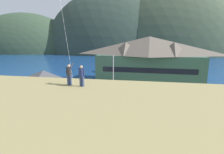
{
  "coord_description": "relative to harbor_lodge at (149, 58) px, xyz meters",
  "views": [
    {
      "loc": [
        5.83,
        -21.87,
        10.16
      ],
      "look_at": [
        0.32,
        9.0,
        3.51
      ],
      "focal_mm": 28.43,
      "sensor_mm": 36.0,
      "label": 1
    }
  ],
  "objects": [
    {
      "name": "parked_car_mid_row_center",
      "position": [
        -7.9,
        -20.39,
        -4.72
      ],
      "size": [
        4.26,
        2.17,
        1.82
      ],
      "color": "navy",
      "rests_on": "parking_lot_pad"
    },
    {
      "name": "parked_car_corner_spot",
      "position": [
        9.86,
        -14.59,
        -4.72
      ],
      "size": [
        4.23,
        2.1,
        1.82
      ],
      "color": "#9EA3A8",
      "rests_on": "parking_lot_pad"
    },
    {
      "name": "parking_light_pole",
      "position": [
        -6.75,
        -10.23,
        -1.5
      ],
      "size": [
        0.24,
        0.78,
        7.28
      ],
      "color": "#ADADB2",
      "rests_on": "parking_lot_pad"
    },
    {
      "name": "bay_water",
      "position": [
        -7.04,
        39.21,
        -5.77
      ],
      "size": [
        360.0,
        84.0,
        0.03
      ],
      "primitive_type": "cube",
      "color": "navy",
      "rests_on": "ground"
    },
    {
      "name": "parked_car_front_row_end",
      "position": [
        -2.63,
        -15.12,
        -4.72
      ],
      "size": [
        4.31,
        2.28,
        1.82
      ],
      "color": "#9EA3A8",
      "rests_on": "parking_lot_pad"
    },
    {
      "name": "person_kite_flyer",
      "position": [
        -7.32,
        -28.9,
        1.55
      ],
      "size": [
        0.55,
        0.64,
        1.86
      ],
      "color": "#384770",
      "rests_on": "grassy_hill_foreground"
    },
    {
      "name": "parked_car_back_row_right",
      "position": [
        -7.5,
        -14.34,
        -4.72
      ],
      "size": [
        4.22,
        2.09,
        1.82
      ],
      "color": "navy",
      "rests_on": "parking_lot_pad"
    },
    {
      "name": "parked_car_back_row_left",
      "position": [
        6.64,
        -20.07,
        -4.72
      ],
      "size": [
        4.28,
        2.2,
        1.82
      ],
      "color": "slate",
      "rests_on": "parking_lot_pad"
    },
    {
      "name": "far_hill_east_peak",
      "position": [
        -27.81,
        92.59,
        -5.78
      ],
      "size": [
        100.11,
        58.36,
        91.67
      ],
      "primitive_type": "ellipsoid",
      "color": "#2D3D33",
      "rests_on": "ground"
    },
    {
      "name": "moored_boat_outer_mooring",
      "position": [
        -7.44,
        9.31,
        -5.06
      ],
      "size": [
        3.0,
        7.83,
        2.16
      ],
      "color": "navy",
      "rests_on": "ground"
    },
    {
      "name": "far_hill_west_ridge",
      "position": [
        -96.68,
        87.85,
        -5.78
      ],
      "size": [
        93.35,
        50.51,
        61.33
      ],
      "primitive_type": "ellipsoid",
      "color": "#334733",
      "rests_on": "ground"
    },
    {
      "name": "parked_car_front_row_silver",
      "position": [
        -23.0,
        -13.26,
        -4.72
      ],
      "size": [
        4.23,
        2.12,
        1.82
      ],
      "color": "red",
      "rests_on": "parking_lot_pad"
    },
    {
      "name": "moored_boat_wharfside",
      "position": [
        -14.25,
        12.62,
        -5.06
      ],
      "size": [
        2.32,
        5.79,
        2.16
      ],
      "color": "navy",
      "rests_on": "ground"
    },
    {
      "name": "parking_lot_pad",
      "position": [
        -7.04,
        -15.79,
        -5.73
      ],
      "size": [
        40.0,
        20.0,
        0.1
      ],
      "primitive_type": "cube",
      "color": "gray",
      "rests_on": "ground"
    },
    {
      "name": "wharf_dock",
      "position": [
        -11.03,
        11.32,
        -5.43
      ],
      "size": [
        3.2,
        11.08,
        0.7
      ],
      "color": "#70604C",
      "rests_on": "ground"
    },
    {
      "name": "far_hill_center_saddle",
      "position": [
        16.56,
        93.59,
        -5.78
      ],
      "size": [
        99.54,
        60.22,
        91.55
      ],
      "primitive_type": "ellipsoid",
      "color": "#3D4C38",
      "rests_on": "ground"
    },
    {
      "name": "person_companion",
      "position": [
        -6.12,
        -29.19,
        1.53
      ],
      "size": [
        0.54,
        0.4,
        1.74
      ],
      "color": "#384770",
      "rests_on": "grassy_hill_foreground"
    },
    {
      "name": "parked_car_mid_row_far",
      "position": [
        0.13,
        -20.83,
        -4.72
      ],
      "size": [
        4.24,
        2.14,
        1.82
      ],
      "color": "navy",
      "rests_on": "parking_lot_pad"
    },
    {
      "name": "harbor_lodge",
      "position": [
        0.0,
        0.0,
        0.0
      ],
      "size": [
        25.36,
        11.22,
        10.88
      ],
      "color": "#38604C",
      "rests_on": "ground"
    },
    {
      "name": "ground_plane",
      "position": [
        -7.04,
        -20.79,
        -5.78
      ],
      "size": [
        600.0,
        600.0,
        0.0
      ],
      "primitive_type": "plane",
      "color": "#66604C"
    },
    {
      "name": "storage_shed_near_lot",
      "position": [
        -17.46,
        -16.3,
        -3.1
      ],
      "size": [
        7.44,
        6.36,
        5.17
      ],
      "color": "beige",
      "rests_on": "ground"
    }
  ]
}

